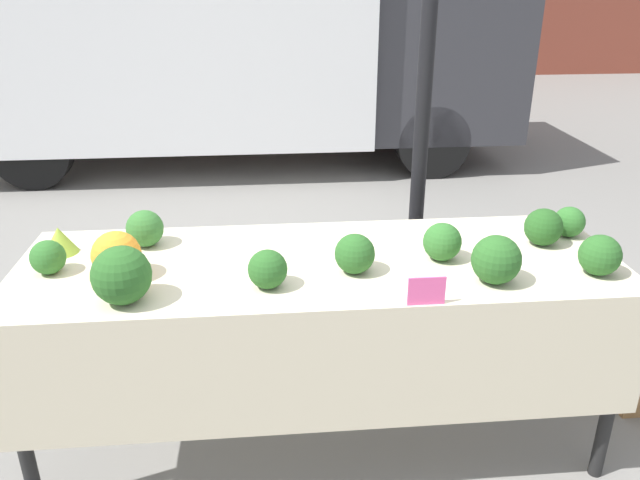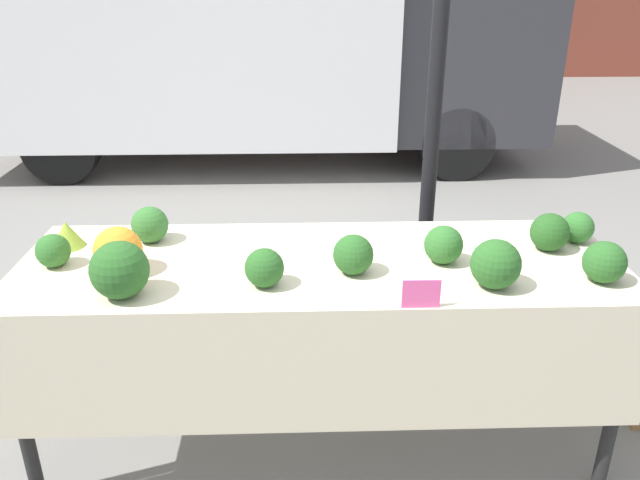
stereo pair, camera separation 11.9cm
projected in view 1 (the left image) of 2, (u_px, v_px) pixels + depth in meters
name	position (u px, v px, depth m)	size (l,w,h in m)	color
ground_plane	(320.00, 435.00, 2.56)	(40.00, 40.00, 0.00)	gray
tent_pole	(426.00, 62.00, 2.70)	(0.07, 0.07, 2.77)	black
parked_truck	(214.00, 31.00, 5.84)	(5.20, 1.95, 2.30)	white
market_table	(322.00, 293.00, 2.22)	(2.16, 0.73, 0.79)	beige
orange_cauliflower	(116.00, 255.00, 2.08)	(0.16, 0.16, 0.16)	orange
romanesco_head	(60.00, 240.00, 2.28)	(0.13, 0.13, 0.10)	#93B238
broccoli_head_0	(442.00, 242.00, 2.22)	(0.14, 0.14, 0.14)	#2D6628
broccoli_head_1	(145.00, 228.00, 2.33)	(0.14, 0.14, 0.14)	#336B2D
broccoli_head_2	(268.00, 269.00, 2.03)	(0.13, 0.13, 0.13)	#285B23
broccoli_head_3	(600.00, 255.00, 2.11)	(0.14, 0.14, 0.14)	#285B23
broccoli_head_4	(543.00, 227.00, 2.34)	(0.14, 0.14, 0.14)	#23511E
broccoli_head_5	(121.00, 275.00, 1.92)	(0.19, 0.19, 0.19)	#285B23
broccoli_head_6	(48.00, 257.00, 2.12)	(0.12, 0.12, 0.12)	#2D6628
broccoli_head_7	(355.00, 254.00, 2.13)	(0.14, 0.14, 0.14)	#285B23
broccoli_head_8	(569.00, 222.00, 2.42)	(0.12, 0.12, 0.12)	#2D6628
broccoli_head_9	(496.00, 260.00, 2.05)	(0.16, 0.16, 0.16)	#285B23
price_sign	(427.00, 291.00, 1.93)	(0.12, 0.01, 0.09)	#F45B9E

